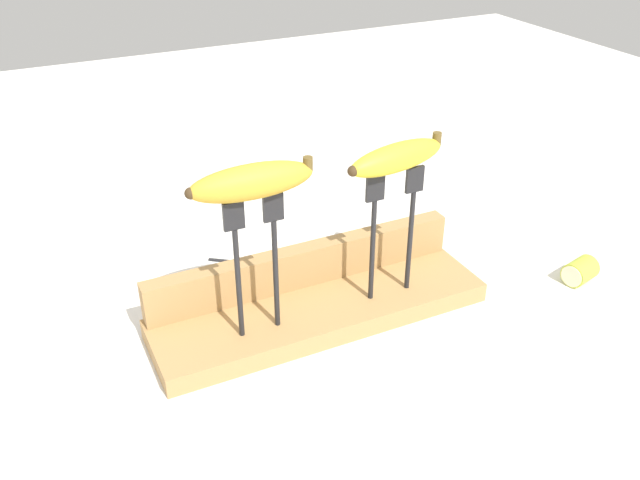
{
  "coord_description": "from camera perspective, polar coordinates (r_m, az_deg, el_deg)",
  "views": [
    {
      "loc": [
        -0.34,
        -0.7,
        0.58
      ],
      "look_at": [
        0.0,
        0.0,
        0.13
      ],
      "focal_mm": 38.33,
      "sensor_mm": 36.0,
      "label": 1
    }
  ],
  "objects": [
    {
      "name": "fork_fallen_near",
      "position": [
        1.09,
        -3.54,
        -2.07
      ],
      "size": [
        0.15,
        0.12,
        0.01
      ],
      "color": "black",
      "rests_on": "ground"
    },
    {
      "name": "ground_plane",
      "position": [
        0.98,
        0.0,
        -6.54
      ],
      "size": [
        3.0,
        3.0,
        0.0
      ],
      "primitive_type": "plane",
      "color": "silver"
    },
    {
      "name": "board_backstop",
      "position": [
        0.98,
        -1.37,
        -2.11
      ],
      "size": [
        0.47,
        0.03,
        0.06
      ],
      "primitive_type": "cube",
      "color": "#A87F4C",
      "rests_on": "wooden_board"
    },
    {
      "name": "banana_raised_left",
      "position": [
        0.8,
        -5.71,
        4.88
      ],
      "size": [
        0.16,
        0.04,
        0.04
      ],
      "color": "gold",
      "rests_on": "fork_stand_left"
    },
    {
      "name": "wooden_board",
      "position": [
        0.97,
        0.0,
        -5.86
      ],
      "size": [
        0.48,
        0.14,
        0.03
      ],
      "primitive_type": "cube",
      "color": "#A87F4C",
      "rests_on": "ground"
    },
    {
      "name": "fork_stand_left",
      "position": [
        0.85,
        -5.37,
        -1.23
      ],
      "size": [
        0.08,
        0.01,
        0.19
      ],
      "color": "black",
      "rests_on": "wooden_board"
    },
    {
      "name": "banana_chunk_near",
      "position": [
        1.11,
        20.87,
        -2.46
      ],
      "size": [
        0.06,
        0.05,
        0.04
      ],
      "color": "#B2C138",
      "rests_on": "ground"
    },
    {
      "name": "fork_stand_right",
      "position": [
        0.92,
        6.1,
        1.43
      ],
      "size": [
        0.09,
        0.01,
        0.19
      ],
      "color": "black",
      "rests_on": "wooden_board"
    },
    {
      "name": "banana_raised_right",
      "position": [
        0.88,
        6.43,
        6.87
      ],
      "size": [
        0.15,
        0.06,
        0.04
      ],
      "color": "yellow",
      "rests_on": "fork_stand_right"
    }
  ]
}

